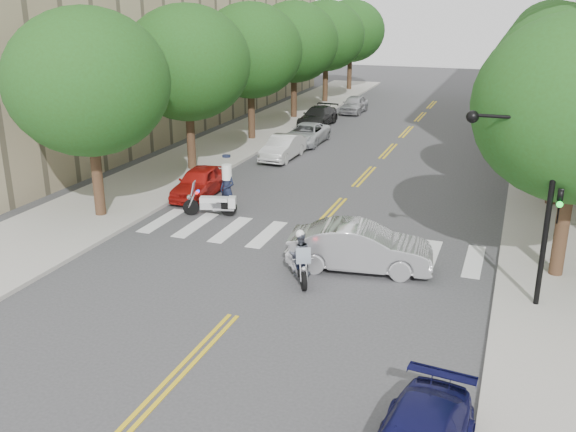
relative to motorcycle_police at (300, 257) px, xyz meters
The scene contains 24 objects.
ground 3.29m from the motorcycle_police, 107.71° to the right, with size 140.00×140.00×0.00m, color #38383A.
sidewalk_left 21.67m from the motorcycle_police, 118.92° to the left, with size 5.00×60.00×0.15m, color #9E9991.
sidewalk_right 20.80m from the motorcycle_police, 65.78° to the left, with size 5.00×60.00×0.15m, color #9E9991.
tree_l_0 11.28m from the motorcycle_police, 163.16° to the left, with size 6.40×6.40×8.45m.
tree_l_1 15.44m from the motorcycle_police, 131.73° to the left, with size 6.40×6.40×8.45m.
tree_l_2 21.86m from the motorcycle_police, 117.27° to the left, with size 6.40×6.40×8.45m.
tree_l_3 29.07m from the motorcycle_police, 109.93° to the left, with size 6.40×6.40×8.45m.
tree_l_4 36.61m from the motorcycle_police, 105.62° to the left, with size 6.40×6.40×8.45m.
tree_l_5 44.31m from the motorcycle_police, 102.82° to the left, with size 6.40×6.40×8.45m.
tree_r_1 14.29m from the motorcycle_police, 54.46° to the left, with size 6.40×6.40×8.45m.
tree_r_2 21.06m from the motorcycle_police, 67.56° to the left, with size 6.40×6.40×8.45m.
tree_r_3 28.48m from the motorcycle_police, 73.81° to the left, with size 6.40×6.40×8.45m.
tree_r_4 36.14m from the motorcycle_police, 77.38° to the left, with size 6.40×6.40×8.45m.
tree_r_5 43.93m from the motorcycle_police, 79.67° to the left, with size 6.40×6.40×8.45m.
traffic_signal_pole 7.38m from the motorcycle_police, ahead, with size 2.82×0.42×6.00m.
motorcycle_police is the anchor object (origin of this frame).
motorcycle_parked 7.26m from the motorcycle_police, 138.43° to the left, with size 2.22×0.99×1.47m.
officer_standing 7.40m from the motorcycle_police, 133.44° to the left, with size 0.74×0.48×2.02m, color black.
convertible 2.19m from the motorcycle_police, 41.61° to the left, with size 1.68×4.80×1.58m, color #BCBCBE.
parked_car_a 10.10m from the motorcycle_police, 136.04° to the left, with size 1.61×4.01×1.37m, color #B11712.
parked_car_b 16.18m from the motorcycle_police, 112.42° to the left, with size 1.41×4.05×1.33m, color silver.
parked_car_c 20.09m from the motorcycle_police, 107.89° to the left, with size 2.07×4.49×1.25m, color silver.
parked_car_d 26.02m from the motorcycle_police, 106.23° to the left, with size 1.86×4.58×1.33m, color black.
parked_car_e 31.57m from the motorcycle_police, 101.28° to the left, with size 1.58×3.93×1.34m, color #A09FA5.
Camera 1 is at (7.16, -15.03, 8.77)m, focal length 40.00 mm.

